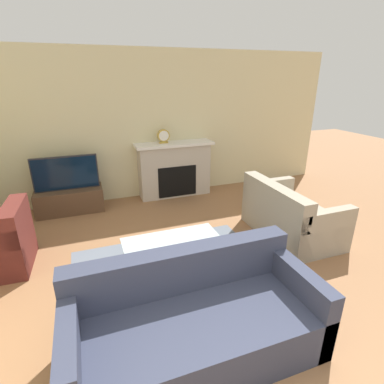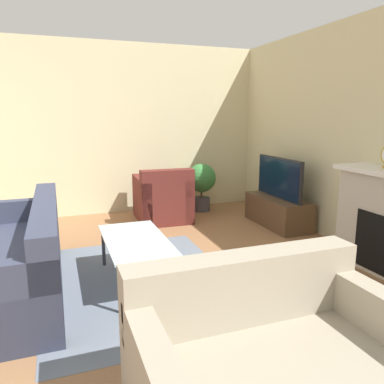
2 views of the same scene
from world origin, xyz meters
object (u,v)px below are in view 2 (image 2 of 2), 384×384
Objects in this scene: coffee_table at (136,243)px; couch_loveseat at (269,369)px; potted_plant at (202,182)px; tv at (279,178)px; couch_sectional at (11,264)px; armchair_by_window at (163,201)px.

couch_loveseat is at bearing 9.28° from coffee_table.
potted_plant is at bearing 73.04° from couch_loveseat.
couch_sectional is (1.03, -3.42, -0.41)m from tv.
coffee_table is at bearing 70.04° from armchair_by_window.
coffee_table is 2.84m from potted_plant.
potted_plant is (-2.20, 2.69, 0.20)m from couch_sectional.
coffee_table is 1.43× the size of potted_plant.
couch_sectional is 3.48m from potted_plant.
tv is 0.51× the size of couch_sectional.
couch_sectional is at bearing -97.40° from coffee_table.
couch_sectional is at bearing 124.74° from couch_loveseat.
couch_loveseat is 4.42m from potted_plant.
potted_plant is (-0.32, 0.76, 0.19)m from armchair_by_window.
armchair_by_window is at bearing 82.33° from couch_loveseat.
coffee_table is (2.02, -0.83, 0.10)m from armchair_by_window.
tv is at bearing 56.51° from couch_loveseat.
tv is at bearing 106.76° from couch_sectional.
tv reaches higher than coffee_table.
couch_loveseat is 3.93m from armchair_by_window.
couch_loveseat is at bearing -16.96° from potted_plant.
armchair_by_window is 0.85m from potted_plant.
armchair_by_window is at bearing -67.08° from potted_plant.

